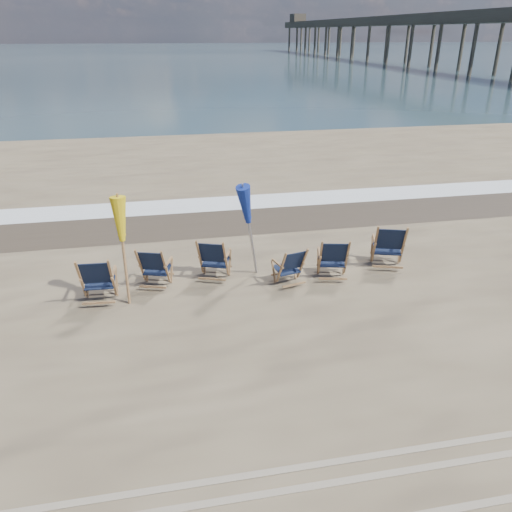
% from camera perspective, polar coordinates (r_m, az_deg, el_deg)
% --- Properties ---
extents(ocean, '(400.00, 400.00, 0.00)m').
position_cam_1_polar(ocean, '(134.65, -11.10, 21.77)').
color(ocean, '#334B54').
rests_on(ocean, ground).
extents(surf_foam, '(200.00, 1.40, 0.01)m').
position_cam_1_polar(surf_foam, '(15.73, -4.28, 6.00)').
color(surf_foam, silver).
rests_on(surf_foam, ground).
extents(wet_sand_strip, '(200.00, 2.60, 0.00)m').
position_cam_1_polar(wet_sand_strip, '(14.33, -3.53, 4.15)').
color(wet_sand_strip, '#42362A').
rests_on(wet_sand_strip, ground).
extents(tire_tracks, '(80.00, 1.30, 0.01)m').
position_cam_1_polar(tire_tracks, '(6.41, 9.57, -26.22)').
color(tire_tracks, gray).
rests_on(tire_tracks, ground).
extents(beach_chair_0, '(0.71, 0.79, 1.05)m').
position_cam_1_polar(beach_chair_0, '(10.07, -16.09, -2.64)').
color(beach_chair_0, black).
rests_on(beach_chair_0, ground).
extents(beach_chair_1, '(0.80, 0.84, 0.96)m').
position_cam_1_polar(beach_chair_1, '(10.40, -10.28, -1.42)').
color(beach_chair_1, black).
rests_on(beach_chair_1, ground).
extents(beach_chair_2, '(0.85, 0.90, 1.01)m').
position_cam_1_polar(beach_chair_2, '(10.55, -3.48, -0.51)').
color(beach_chair_2, black).
rests_on(beach_chair_2, ground).
extents(beach_chair_3, '(0.70, 0.76, 0.89)m').
position_cam_1_polar(beach_chair_3, '(10.51, 5.35, -1.04)').
color(beach_chair_3, black).
rests_on(beach_chair_3, ground).
extents(beach_chair_4, '(0.79, 0.85, 1.01)m').
position_cam_1_polar(beach_chair_4, '(10.75, 10.34, -0.40)').
color(beach_chair_4, black).
rests_on(beach_chair_4, ground).
extents(beach_chair_5, '(0.92, 0.98, 1.11)m').
position_cam_1_polar(beach_chair_5, '(11.53, 16.49, 0.99)').
color(beach_chair_5, black).
rests_on(beach_chair_5, ground).
extents(umbrella_yellow, '(0.30, 0.30, 2.14)m').
position_cam_1_polar(umbrella_yellow, '(9.64, -15.21, 3.33)').
color(umbrella_yellow, '#996E44').
rests_on(umbrella_yellow, ground).
extents(umbrella_blue, '(0.30, 0.30, 2.20)m').
position_cam_1_polar(umbrella_blue, '(10.29, -0.63, 5.89)').
color(umbrella_blue, '#A5A5AD').
rests_on(umbrella_blue, ground).
extents(fishing_pier, '(4.40, 140.00, 9.30)m').
position_cam_1_polar(fishing_pier, '(89.80, 16.59, 23.20)').
color(fishing_pier, '#4B4236').
rests_on(fishing_pier, ground).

